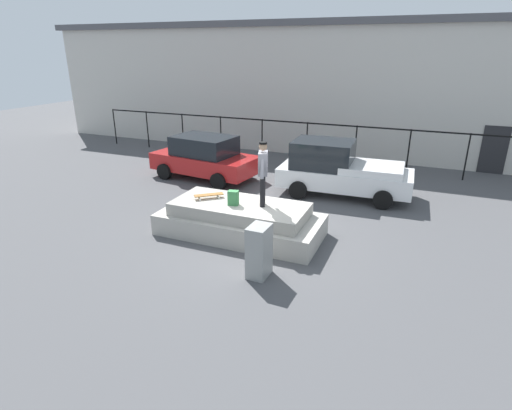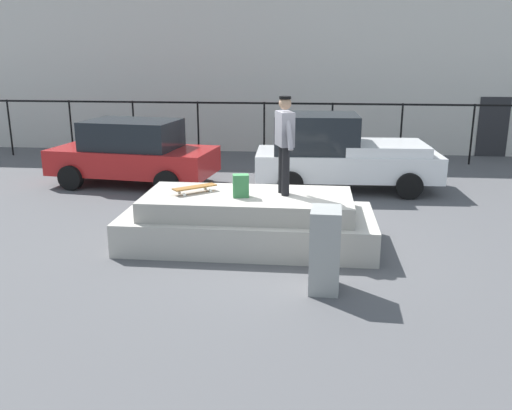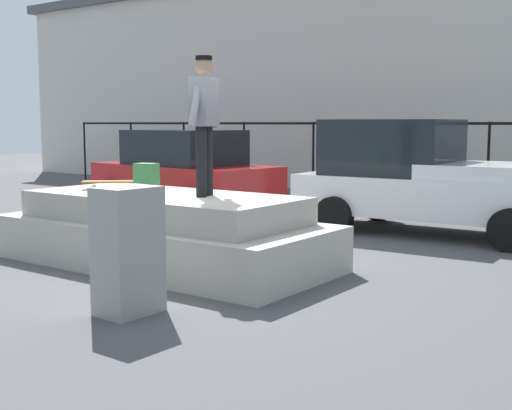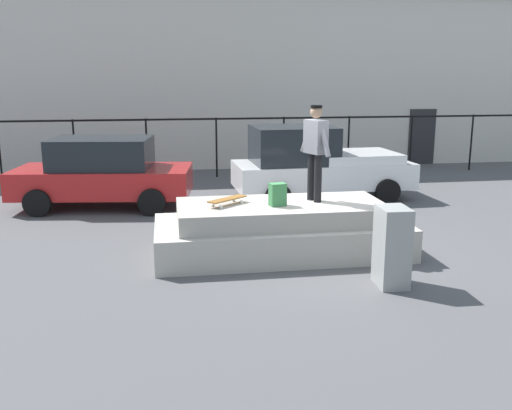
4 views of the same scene
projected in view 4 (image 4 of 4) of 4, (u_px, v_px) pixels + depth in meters
name	position (u px, v px, depth m)	size (l,w,h in m)	color
ground_plane	(315.00, 251.00, 10.72)	(60.00, 60.00, 0.00)	#4C4C4F
concrete_ledge	(281.00, 230.00, 10.53)	(4.59, 2.04, 0.94)	#ADA89E
skateboarder	(315.00, 146.00, 10.38)	(0.39, 0.89, 1.76)	black
skateboard	(227.00, 199.00, 10.26)	(0.76, 0.69, 0.12)	brown
backpack	(278.00, 195.00, 10.18)	(0.28, 0.20, 0.41)	#33723F
car_red_sedan_near	(103.00, 172.00, 14.12)	(4.48, 2.55, 1.72)	#B21E1E
car_white_pickup_mid	(316.00, 164.00, 15.00)	(4.69, 2.24, 1.93)	white
utility_box	(392.00, 247.00, 8.86)	(0.44, 0.60, 1.26)	gray
fence_row	(250.00, 135.00, 18.28)	(24.06, 0.06, 1.90)	black
warehouse_building	(231.00, 77.00, 22.77)	(33.39, 7.43, 6.22)	beige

